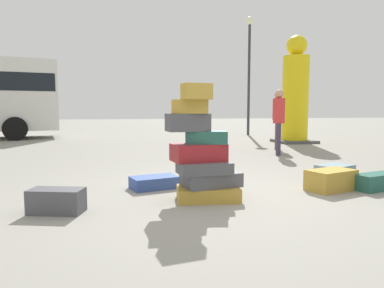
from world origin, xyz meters
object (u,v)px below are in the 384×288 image
object	(u,v)px
suitcase_tower	(202,157)
suitcase_tan_white_trunk	(331,180)
suitcase_navy_foreground_near	(154,182)
lamp_post	(249,57)
person_tourist_with_camera	(278,115)
suitcase_teal_right_side	(376,182)
suitcase_charcoal_upright_blue	(57,201)
person_bearded_onlooker	(279,116)
yellow_dummy_statue	(295,96)
suitcase_slate_left_side	(335,173)

from	to	relation	value
suitcase_tower	suitcase_tan_white_trunk	distance (m)	2.03
suitcase_navy_foreground_near	lamp_post	bearing A→B (deg)	47.21
suitcase_navy_foreground_near	person_tourist_with_camera	distance (m)	6.11
suitcase_navy_foreground_near	suitcase_teal_right_side	distance (m)	3.29
suitcase_charcoal_upright_blue	suitcase_navy_foreground_near	bearing A→B (deg)	56.87
person_bearded_onlooker	yellow_dummy_statue	size ratio (longest dim) A/B	0.45
suitcase_slate_left_side	yellow_dummy_statue	distance (m)	7.18
suitcase_tan_white_trunk	yellow_dummy_statue	world-z (taller)	yellow_dummy_statue
suitcase_charcoal_upright_blue	suitcase_tower	bearing A→B (deg)	24.10
person_tourist_with_camera	yellow_dummy_statue	world-z (taller)	yellow_dummy_statue
suitcase_navy_foreground_near	lamp_post	distance (m)	12.26
suitcase_charcoal_upright_blue	person_tourist_with_camera	size ratio (longest dim) A/B	0.35
suitcase_charcoal_upright_blue	person_tourist_with_camera	distance (m)	7.69
person_bearded_onlooker	lamp_post	size ratio (longest dim) A/B	0.31
person_tourist_with_camera	lamp_post	distance (m)	6.63
suitcase_slate_left_side	yellow_dummy_statue	xyz separation A→B (m)	(2.79, 6.44, 1.52)
suitcase_tower	suitcase_teal_right_side	distance (m)	2.69
suitcase_tower	person_tourist_with_camera	xyz separation A→B (m)	(3.61, 5.21, 0.46)
suitcase_slate_left_side	suitcase_tower	bearing A→B (deg)	171.42
person_tourist_with_camera	suitcase_navy_foreground_near	bearing A→B (deg)	-13.99
suitcase_charcoal_upright_blue	person_tourist_with_camera	bearing A→B (deg)	62.43
suitcase_tower	suitcase_navy_foreground_near	distance (m)	1.08
suitcase_slate_left_side	lamp_post	world-z (taller)	lamp_post
suitcase_slate_left_side	suitcase_charcoal_upright_blue	world-z (taller)	same
person_tourist_with_camera	suitcase_tower	bearing A→B (deg)	-5.44
person_tourist_with_camera	suitcase_charcoal_upright_blue	bearing A→B (deg)	-15.47
suitcase_navy_foreground_near	yellow_dummy_statue	world-z (taller)	yellow_dummy_statue
suitcase_tan_white_trunk	suitcase_navy_foreground_near	bearing A→B (deg)	147.34
suitcase_tower	suitcase_teal_right_side	bearing A→B (deg)	0.05
suitcase_charcoal_upright_blue	person_bearded_onlooker	distance (m)	6.50
suitcase_slate_left_side	person_bearded_onlooker	bearing A→B (deg)	55.14
suitcase_slate_left_side	suitcase_tan_white_trunk	world-z (taller)	suitcase_tan_white_trunk
yellow_dummy_statue	suitcase_teal_right_side	bearing A→B (deg)	-109.69
suitcase_navy_foreground_near	suitcase_tan_white_trunk	size ratio (longest dim) A/B	0.98
suitcase_tower	lamp_post	world-z (taller)	lamp_post
suitcase_tan_white_trunk	person_bearded_onlooker	bearing A→B (deg)	57.13
yellow_dummy_statue	suitcase_tower	bearing A→B (deg)	-126.20
lamp_post	suitcase_tan_white_trunk	bearing A→B (deg)	-105.53
suitcase_teal_right_side	person_tourist_with_camera	xyz separation A→B (m)	(0.95, 5.21, 0.91)
suitcase_tan_white_trunk	suitcase_tower	bearing A→B (deg)	166.25
suitcase_tan_white_trunk	person_tourist_with_camera	world-z (taller)	person_tourist_with_camera
suitcase_charcoal_upright_blue	yellow_dummy_statue	xyz separation A→B (m)	(6.96, 7.31, 1.52)
suitcase_slate_left_side	yellow_dummy_statue	size ratio (longest dim) A/B	0.15
suitcase_teal_right_side	lamp_post	size ratio (longest dim) A/B	0.13
suitcase_tower	person_bearded_onlooker	bearing A→B (deg)	52.77
suitcase_tower	person_tourist_with_camera	world-z (taller)	person_tourist_with_camera
suitcase_navy_foreground_near	suitcase_charcoal_upright_blue	size ratio (longest dim) A/B	1.13
suitcase_teal_right_side	lamp_post	bearing A→B (deg)	64.13
suitcase_navy_foreground_near	suitcase_teal_right_side	size ratio (longest dim) A/B	0.98
person_tourist_with_camera	person_bearded_onlooker	bearing A→B (deg)	4.52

